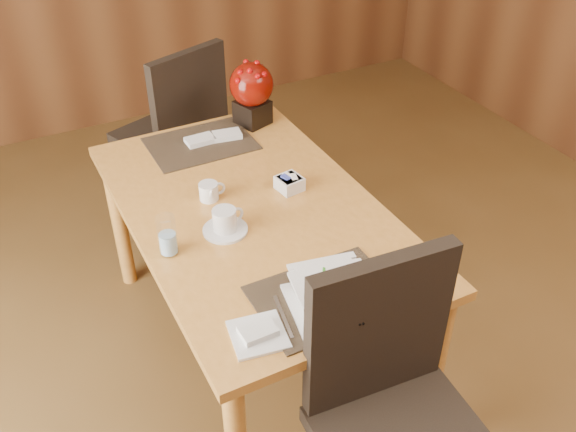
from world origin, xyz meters
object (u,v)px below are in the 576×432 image
soup_setting (333,295)px  coffee_cup (225,222)px  creamer_jug (209,192)px  bread_plate (258,335)px  near_chair (395,403)px  sugar_caddy (289,183)px  berry_decor (252,90)px  far_chair (178,126)px  water_glass (167,235)px  dining_table (254,229)px

soup_setting → coffee_cup: 0.54m
creamer_jug → bread_plate: creamer_jug is taller
near_chair → sugar_caddy: bearing=85.8°
creamer_jug → bread_plate: size_ratio=0.60×
berry_decor → far_chair: size_ratio=0.29×
soup_setting → berry_decor: berry_decor is taller
coffee_cup → sugar_caddy: coffee_cup is taller
soup_setting → berry_decor: 1.26m
soup_setting → berry_decor: (0.29, 1.22, 0.11)m
coffee_cup → berry_decor: size_ratio=0.56×
coffee_cup → near_chair: (0.19, -0.81, -0.20)m
water_glass → berry_decor: berry_decor is taller
dining_table → berry_decor: bearing=65.3°
dining_table → water_glass: (-0.37, -0.11, 0.17)m
sugar_caddy → near_chair: (-0.14, -0.95, -0.19)m
dining_table → near_chair: (0.04, -0.89, -0.06)m
sugar_caddy → berry_decor: berry_decor is taller
near_chair → bread_plate: bearing=140.6°
bread_plate → coffee_cup: bearing=77.7°
coffee_cup → far_chair: far_chair is taller
creamer_jug → sugar_caddy: 0.32m
soup_setting → far_chair: (0.07, 1.69, -0.24)m
dining_table → sugar_caddy: sugar_caddy is taller
berry_decor → far_chair: bearing=115.6°
bread_plate → near_chair: bearing=-43.6°
dining_table → bread_plate: size_ratio=9.29×
water_glass → bread_plate: 0.51m
near_chair → far_chair: near_chair is taller
soup_setting → near_chair: bearing=-69.7°
far_chair → coffee_cup: bearing=59.8°
bread_plate → far_chair: far_chair is taller
water_glass → near_chair: near_chair is taller
berry_decor → bread_plate: size_ratio=1.82×
water_glass → sugar_caddy: 0.58m
dining_table → water_glass: 0.42m
coffee_cup → creamer_jug: bearing=83.5°
dining_table → bread_plate: (-0.26, -0.60, 0.10)m
water_glass → near_chair: bearing=-62.3°
bread_plate → far_chair: size_ratio=0.16×
coffee_cup → berry_decor: (0.44, 0.71, 0.13)m
berry_decor → creamer_jug: bearing=-130.2°
dining_table → soup_setting: bearing=-90.7°
soup_setting → coffee_cup: (-0.14, 0.52, -0.01)m
sugar_caddy → far_chair: size_ratio=0.09×
creamer_jug → sugar_caddy: (0.31, -0.08, -0.01)m
creamer_jug → bread_plate: 0.75m
far_chair → sugar_caddy: bearing=76.7°
coffee_cup → bread_plate: 0.53m
water_glass → far_chair: far_chair is taller
near_chair → far_chair: (0.02, 1.98, -0.02)m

